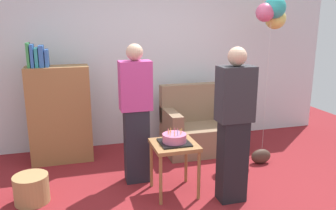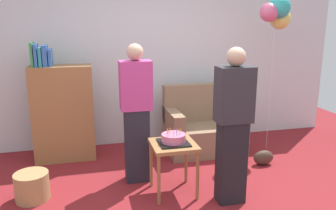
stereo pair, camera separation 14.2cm
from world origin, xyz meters
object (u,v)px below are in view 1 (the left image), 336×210
balloon_bunch (273,13)px  birthday_cake (174,139)px  couch (200,127)px  wicker_basket (32,189)px  person_holding_cake (234,125)px  side_table (174,151)px  person_blowing_candles (136,114)px  handbag (261,156)px  bookshelf (59,113)px

balloon_bunch → birthday_cake: bearing=-150.5°
couch → wicker_basket: 2.46m
birthday_cake → wicker_basket: (-1.51, 0.21, -0.48)m
person_holding_cake → wicker_basket: bearing=5.9°
birthday_cake → balloon_bunch: size_ratio=0.15×
side_table → person_blowing_candles: bearing=129.4°
couch → person_holding_cake: size_ratio=0.67×
person_blowing_candles → handbag: 1.85m
side_table → handbag: (1.36, 0.44, -0.39)m
couch → bookshelf: bearing=175.9°
couch → birthday_cake: size_ratio=3.44×
birthday_cake → wicker_basket: birthday_cake is taller
person_holding_cake → handbag: size_ratio=5.82×
bookshelf → wicker_basket: bookshelf is taller
wicker_basket → balloon_bunch: size_ratio=0.16×
person_blowing_candles → handbag: person_blowing_candles is taller
birthday_cake → handbag: birthday_cake is taller
bookshelf → person_blowing_candles: person_blowing_candles is taller
birthday_cake → person_blowing_candles: 0.57m
couch → person_blowing_candles: bearing=-145.7°
birthday_cake → person_holding_cake: (0.54, -0.31, 0.20)m
person_holding_cake → wicker_basket: person_holding_cake is taller
couch → person_holding_cake: person_holding_cake is taller
person_blowing_candles → wicker_basket: person_blowing_candles is taller
side_table → person_blowing_candles: size_ratio=0.36×
birthday_cake → person_blowing_candles: person_blowing_candles is taller
wicker_basket → couch: bearing=22.6°
bookshelf → handbag: size_ratio=5.74×
side_table → balloon_bunch: bearing=29.5°
wicker_basket → balloon_bunch: bearing=13.2°
bookshelf → birthday_cake: bookshelf is taller
bookshelf → person_blowing_candles: (0.87, -0.89, 0.16)m
birthday_cake → bookshelf: bearing=133.0°
person_holding_cake → balloon_bunch: balloon_bunch is taller
side_table → birthday_cake: birthday_cake is taller
bookshelf → handbag: 2.77m
side_table → birthday_cake: (-0.00, -0.00, 0.14)m
person_blowing_candles → balloon_bunch: size_ratio=0.74×
bookshelf → handbag: bearing=-18.4°
birthday_cake → handbag: bearing=18.1°
side_table → person_holding_cake: 0.71m
person_blowing_candles → side_table: bearing=-35.7°
birthday_cake → wicker_basket: size_ratio=0.89×
balloon_bunch → side_table: bearing=-150.5°
wicker_basket → person_blowing_candles: bearing=9.5°
couch → wicker_basket: size_ratio=3.06×
person_blowing_candles → bookshelf: bearing=149.4°
bookshelf → person_blowing_candles: 1.26m
couch → person_holding_cake: bearing=-98.4°
bookshelf → balloon_bunch: bearing=-6.3°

